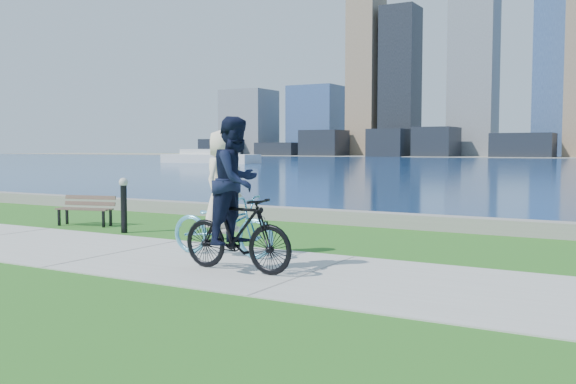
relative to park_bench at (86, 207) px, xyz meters
The scene contains 9 objects.
ground 4.70m from the park_bench, 35.58° to the right, with size 320.00×320.00×0.00m, color #215D18.
concrete_path 4.70m from the park_bench, 35.58° to the right, with size 80.00×3.50×0.02m, color #A6A7A2.
seawall 5.16m from the park_bench, 42.42° to the left, with size 90.00×0.50×0.35m, color gray.
bay_water 69.38m from the park_bench, 86.86° to the left, with size 320.00×131.00×0.01m, color navy.
ferry_near 63.95m from the park_bench, 123.96° to the left, with size 12.81×3.66×1.74m.
park_bench is the anchor object (origin of this frame).
bollard_lamp 1.93m from the park_bench, 17.28° to the right, with size 0.21×0.21×1.27m.
cyclist_woman 6.07m from the park_bench, 20.04° to the right, with size 0.84×2.13×2.26m.
cyclist_man 7.48m from the park_bench, 25.19° to the right, with size 0.77×2.04×2.43m.
Camera 1 is at (8.60, -8.71, 1.97)m, focal length 40.00 mm.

